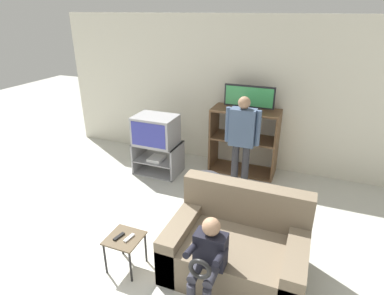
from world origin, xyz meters
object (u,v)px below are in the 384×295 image
Objects in this scene: remote_control_white at (129,238)px; television_flat at (249,98)px; tv_stand at (158,158)px; snack_table at (125,242)px; person_standing_adult at (242,136)px; television_main at (156,130)px; media_shelf at (244,141)px; folding_stool at (206,184)px; remote_control_black at (119,237)px; person_seated_child at (207,259)px; couch at (237,247)px.

television_flat is at bearing 87.65° from remote_control_white.
tv_stand is 1.85m from television_flat.
snack_table is 0.27× the size of person_standing_adult.
person_standing_adult reaches higher than television_main.
remote_control_white is at bearing -101.73° from media_shelf.
person_standing_adult reaches higher than folding_stool.
television_main is at bearing 120.58° from remote_control_black.
folding_stool is at bearing 79.75° from remote_control_white.
person_standing_adult is at bearing 96.51° from person_seated_child.
media_shelf is at bearing -149.10° from television_flat.
folding_stool is (-0.17, -1.58, -0.79)m from television_flat.
tv_stand is at bearing -156.33° from television_flat.
television_flat is at bearing 76.54° from snack_table.
television_main reaches higher than couch.
person_standing_adult is at bearing -0.18° from television_main.
snack_table is (-0.67, -2.78, -0.98)m from television_flat.
television_flat is at bearing 101.31° from couch.
remote_control_white is (-0.57, -2.76, -0.16)m from media_shelf.
remote_control_white is at bearing -107.38° from person_standing_adult.
remote_control_black and remote_control_white have the same top height.
remote_control_white is 0.10× the size of person_standing_adult.
television_main is at bearing 120.39° from remote_control_white.
remote_control_white is (0.80, -2.15, -0.38)m from television_main.
television_flat reaches higher than person_seated_child.
couch is at bearing 75.66° from person_seated_child.
television_main is 4.82× the size of remote_control_black.
television_main is 1.52m from media_shelf.
tv_stand is at bearing 120.17° from remote_control_black.
person_seated_child is (1.73, -2.29, -0.22)m from television_main.
television_flat reaches higher than person_standing_adult.
television_main is 2.32m from snack_table.
tv_stand is 0.81× the size of person_seated_child.
tv_stand is 0.54× the size of couch.
remote_control_black is 1.06m from person_seated_child.
television_main is at bearing 127.18° from person_seated_child.
remote_control_white is (0.79, -2.17, 0.15)m from tv_stand.
couch is at bearing 31.60° from remote_control_white.
remote_control_white is (-0.61, -2.78, -0.90)m from television_flat.
person_standing_adult is (0.07, -0.63, -0.41)m from television_flat.
tv_stand is at bearing 56.52° from television_main.
person_seated_child is (0.33, -2.92, -0.75)m from television_flat.
television_flat is 3.03m from remote_control_black.
folding_stool is 1.34m from remote_control_black.
remote_control_black reaches higher than snack_table.
television_flat is 0.55× the size of person_standing_adult.
remote_control_black is 0.12m from remote_control_white.
person_seated_child is (0.36, -2.90, -0.01)m from media_shelf.
remote_control_black is (-0.05, -0.02, 0.07)m from snack_table.
television_flat is 3.03m from person_seated_child.
folding_stool is at bearing 110.28° from person_seated_child.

